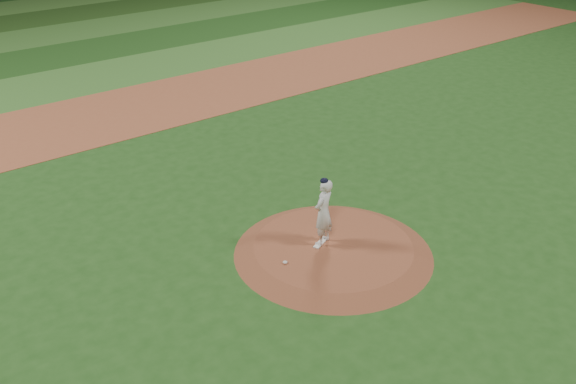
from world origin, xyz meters
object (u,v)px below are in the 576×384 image
(rosin_bag, at_px, (285,262))
(pitcher_on_mound, at_px, (323,212))
(pitchers_mound, at_px, (333,249))
(pitching_rubber, at_px, (321,242))

(rosin_bag, relative_size, pitcher_on_mound, 0.06)
(pitchers_mound, xyz_separation_m, rosin_bag, (-1.58, 0.14, 0.16))
(pitchers_mound, bearing_deg, rosin_bag, 174.87)
(pitchers_mound, relative_size, pitching_rubber, 8.49)
(rosin_bag, bearing_deg, pitcher_on_mound, 6.27)
(pitchers_mound, distance_m, pitcher_on_mound, 1.15)
(pitching_rubber, height_order, pitcher_on_mound, pitcher_on_mound)
(pitching_rubber, bearing_deg, pitcher_on_mound, -36.30)
(rosin_bag, bearing_deg, pitching_rubber, 7.01)
(pitching_rubber, relative_size, pitcher_on_mound, 0.33)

